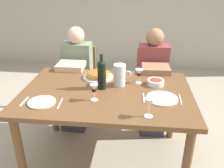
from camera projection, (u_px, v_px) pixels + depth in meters
ground_plane at (107, 158)px, 2.44m from camera, size 8.00×8.00×0.00m
dining_table at (106, 100)px, 2.16m from camera, size 1.50×1.00×0.76m
wine_bottle at (102, 75)px, 2.11m from camera, size 0.08×0.08×0.32m
water_pitcher at (120, 76)px, 2.19m from camera, size 0.17×0.11×0.20m
baked_tart at (98, 75)px, 2.38m from camera, size 0.30×0.30×0.06m
salad_bowl at (156, 82)px, 2.22m from camera, size 0.16×0.16×0.06m
wine_glass_left_diner at (139, 73)px, 2.23m from camera, size 0.07×0.07×0.14m
wine_glass_right_diner at (94, 89)px, 1.93m from camera, size 0.07×0.07×0.14m
wine_glass_centre at (149, 104)px, 1.70m from camera, size 0.07×0.07×0.15m
dinner_plate_left_setting at (42, 102)px, 1.93m from camera, size 0.22×0.22×0.01m
dinner_plate_right_setting at (162, 98)px, 1.98m from camera, size 0.26×0.26×0.01m
fork_left_setting at (24, 102)px, 1.94m from camera, size 0.01×0.16×0.00m
knife_left_setting at (60, 103)px, 1.91m from camera, size 0.02×0.18×0.00m
knife_right_setting at (180, 100)px, 1.97m from camera, size 0.02×0.18×0.00m
spoon_right_setting at (144, 98)px, 2.00m from camera, size 0.02×0.16×0.00m
chair_left at (81, 76)px, 3.09m from camera, size 0.40×0.40×0.87m
diner_left at (76, 75)px, 2.83m from camera, size 0.34×0.50×1.16m
chair_right at (151, 79)px, 3.01m from camera, size 0.42×0.42×0.87m
diner_right at (153, 78)px, 2.75m from camera, size 0.35×0.51×1.16m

